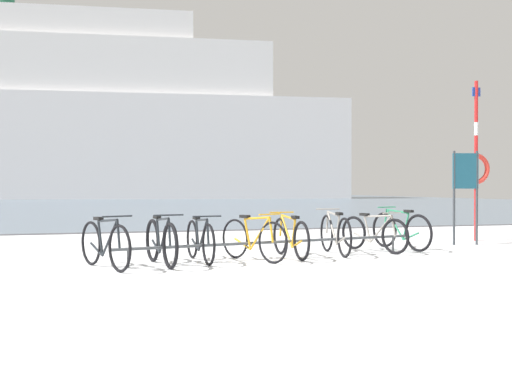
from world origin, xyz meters
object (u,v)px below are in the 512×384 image
at_px(bicycle_6, 374,233).
at_px(ferry_ship, 84,122).
at_px(bicycle_3, 253,239).
at_px(bicycle_2, 200,240).
at_px(bicycle_1, 161,242).
at_px(bicycle_0, 105,244).
at_px(bicycle_7, 401,230).
at_px(bicycle_5, 335,234).
at_px(bicycle_4, 290,237).
at_px(rescue_post, 476,164).
at_px(info_sign, 465,181).

distance_m(bicycle_6, ferry_ship, 58.81).
bearing_deg(bicycle_3, bicycle_2, 173.11).
distance_m(bicycle_1, bicycle_3, 1.54).
xyz_separation_m(bicycle_0, bicycle_6, (4.92, 0.99, -0.02)).
xyz_separation_m(bicycle_1, bicycle_7, (4.77, 1.07, 0.01)).
distance_m(bicycle_5, bicycle_6, 0.91).
bearing_deg(bicycle_3, bicycle_5, 16.12).
distance_m(bicycle_4, rescue_post, 5.60).
distance_m(bicycle_1, info_sign, 6.80).
bearing_deg(ferry_ship, bicycle_7, -82.41).
relative_size(bicycle_3, bicycle_6, 0.90).
height_order(bicycle_2, rescue_post, rescue_post).
height_order(bicycle_3, bicycle_5, bicycle_5).
xyz_separation_m(info_sign, ferry_ship, (-9.45, 57.12, 7.38)).
bearing_deg(bicycle_1, rescue_post, 17.00).
height_order(bicycle_2, bicycle_3, bicycle_3).
relative_size(bicycle_1, bicycle_7, 1.00).
relative_size(bicycle_4, bicycle_7, 1.01).
relative_size(bicycle_1, bicycle_4, 0.99).
relative_size(bicycle_2, ferry_ship, 0.03).
height_order(bicycle_3, info_sign, info_sign).
distance_m(bicycle_3, bicycle_5, 1.73).
height_order(bicycle_4, rescue_post, rescue_post).
bearing_deg(bicycle_0, bicycle_1, 9.99).
distance_m(bicycle_6, bicycle_7, 0.74).
bearing_deg(bicycle_4, info_sign, 14.29).
height_order(bicycle_2, bicycle_5, bicycle_5).
distance_m(bicycle_2, bicycle_4, 1.62).
height_order(bicycle_6, bicycle_7, bicycle_7).
distance_m(bicycle_4, info_sign, 4.54).
relative_size(bicycle_1, rescue_post, 0.45).
bearing_deg(bicycle_7, bicycle_0, -167.76).
xyz_separation_m(bicycle_0, bicycle_3, (2.38, 0.29, -0.00)).
distance_m(bicycle_3, ferry_ship, 59.25).
xyz_separation_m(bicycle_3, bicycle_7, (3.25, 0.93, 0.01)).
xyz_separation_m(bicycle_2, bicycle_5, (2.54, 0.38, 0.02)).
height_order(bicycle_6, info_sign, info_sign).
xyz_separation_m(bicycle_1, bicycle_3, (1.53, 0.15, -0.00)).
relative_size(bicycle_1, info_sign, 0.82).
height_order(bicycle_0, ferry_ship, ferry_ship).
height_order(bicycle_3, rescue_post, rescue_post).
bearing_deg(bicycle_5, bicycle_3, -163.88).
bearing_deg(bicycle_7, bicycle_4, -165.37).
bearing_deg(bicycle_5, bicycle_4, -167.21).
relative_size(bicycle_5, info_sign, 0.85).
distance_m(bicycle_1, ferry_ship, 59.30).
height_order(bicycle_0, info_sign, info_sign).
relative_size(bicycle_3, rescue_post, 0.40).
relative_size(bicycle_4, bicycle_5, 0.98).
bearing_deg(rescue_post, bicycle_3, -160.15).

